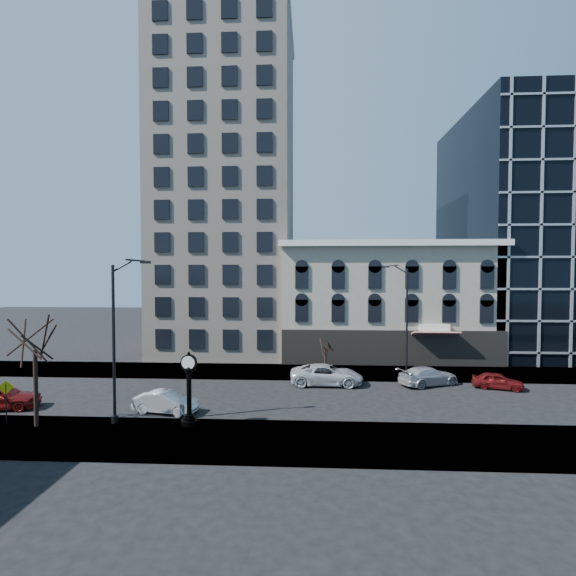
# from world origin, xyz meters

# --- Properties ---
(ground) EXTENTS (160.00, 160.00, 0.00)m
(ground) POSITION_xyz_m (0.00, 0.00, 0.00)
(ground) COLOR black
(ground) RESTS_ON ground
(sidewalk_far) EXTENTS (160.00, 6.00, 0.12)m
(sidewalk_far) POSITION_xyz_m (0.00, 8.00, 0.06)
(sidewalk_far) COLOR gray
(sidewalk_far) RESTS_ON ground
(sidewalk_near) EXTENTS (160.00, 6.00, 0.12)m
(sidewalk_near) POSITION_xyz_m (0.00, -8.00, 0.06)
(sidewalk_near) COLOR gray
(sidewalk_near) RESTS_ON ground
(cream_tower) EXTENTS (15.90, 15.40, 42.50)m
(cream_tower) POSITION_xyz_m (-6.11, 18.88, 19.32)
(cream_tower) COLOR beige
(cream_tower) RESTS_ON ground
(victorian_row) EXTENTS (22.60, 11.19, 12.50)m
(victorian_row) POSITION_xyz_m (12.00, 15.89, 6.00)
(victorian_row) COLOR #A79E8A
(victorian_row) RESTS_ON ground
(glass_office) EXTENTS (20.00, 20.15, 28.00)m
(glass_office) POSITION_xyz_m (32.00, 20.91, 14.00)
(glass_office) COLOR black
(glass_office) RESTS_ON ground
(street_clock) EXTENTS (1.00, 1.00, 4.40)m
(street_clock) POSITION_xyz_m (-3.43, -6.00, 2.11)
(street_clock) COLOR black
(street_clock) RESTS_ON sidewalk_near
(street_lamp_near) EXTENTS (2.60, 0.83, 10.16)m
(street_lamp_near) POSITION_xyz_m (-7.30, -5.84, 7.79)
(street_lamp_near) COLOR black
(street_lamp_near) RESTS_ON sidewalk_near
(street_lamp_far) EXTENTS (2.46, 1.25, 10.06)m
(street_lamp_far) POSITION_xyz_m (11.59, 6.54, 7.71)
(street_lamp_far) COLOR black
(street_lamp_far) RESTS_ON sidewalk_far
(bare_tree_near) EXTENTS (4.28, 4.28, 7.35)m
(bare_tree_near) POSITION_xyz_m (-12.43, -6.77, 5.67)
(bare_tree_near) COLOR black
(bare_tree_near) RESTS_ON sidewalk_near
(bare_tree_far) EXTENTS (2.25, 2.25, 3.87)m
(bare_tree_far) POSITION_xyz_m (5.21, 7.04, 3.03)
(bare_tree_far) COLOR black
(bare_tree_far) RESTS_ON sidewalk_far
(warning_sign) EXTENTS (0.79, 0.39, 2.61)m
(warning_sign) POSITION_xyz_m (-14.56, -6.41, 1.92)
(warning_sign) COLOR black
(warning_sign) RESTS_ON sidewalk_near
(car_near_a) EXTENTS (5.24, 2.93, 1.69)m
(car_near_a) POSITION_xyz_m (-17.17, -3.57, 0.84)
(car_near_a) COLOR maroon
(car_near_a) RESTS_ON ground
(car_near_b) EXTENTS (4.46, 2.20, 1.40)m
(car_near_b) POSITION_xyz_m (-5.68, -3.65, 0.70)
(car_near_b) COLOR silver
(car_near_b) RESTS_ON ground
(car_far_a) EXTENTS (6.00, 2.83, 1.66)m
(car_far_a) POSITION_xyz_m (5.21, 3.87, 0.83)
(car_far_a) COLOR silver
(car_far_a) RESTS_ON ground
(car_far_b) EXTENTS (5.57, 4.05, 1.50)m
(car_far_b) POSITION_xyz_m (13.59, 4.20, 0.75)
(car_far_b) COLOR #A5A8AD
(car_far_b) RESTS_ON ground
(car_far_c) EXTENTS (4.05, 2.57, 1.28)m
(car_far_c) POSITION_xyz_m (18.78, 3.34, 0.64)
(car_far_c) COLOR maroon
(car_far_c) RESTS_ON ground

